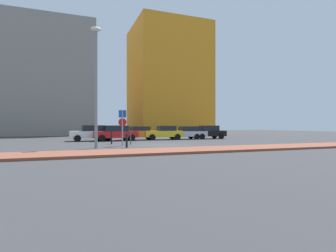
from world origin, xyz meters
The scene contains 15 objects.
ground_plane centered at (0.00, 0.00, 0.00)m, with size 120.00×120.00×0.00m, color #38383A.
sidewalk_brick centered at (0.00, -5.71, 0.07)m, with size 40.00×3.03×0.14m, color brown.
parked_car_white centered at (-4.97, 7.56, 0.81)m, with size 4.40×2.04×1.57m.
parked_car_red centered at (-2.78, 7.01, 0.81)m, with size 4.51×2.27×1.55m.
parked_car_orange centered at (-0.19, 7.68, 0.77)m, with size 4.05×2.15×1.46m.
parked_car_yellow centered at (2.53, 7.31, 0.77)m, with size 4.25×2.15×1.51m.
parked_car_silver centered at (5.41, 7.35, 0.75)m, with size 4.49×2.07×1.46m.
parked_car_black centered at (7.89, 7.33, 0.78)m, with size 4.62×2.10×1.55m.
parking_sign_post centered at (-3.43, -0.19, 1.71)m, with size 0.59×0.19×2.72m.
parking_meter centered at (-2.53, 1.05, 0.91)m, with size 0.18×0.14×1.41m.
street_lamp centered at (-5.49, -1.61, 4.74)m, with size 0.70×0.36×8.20m.
traffic_bollard_near centered at (-3.88, 2.23, 0.53)m, with size 0.12×0.12×1.06m, color black.
traffic_bollard_mid centered at (-3.45, -1.84, 0.50)m, with size 0.15×0.15×1.00m, color black.
building_colorful_midrise centered at (12.21, 31.85, 11.02)m, with size 14.38×14.34×22.04m, color orange.
building_under_construction centered at (-11.01, 30.57, 9.26)m, with size 15.71×15.46×18.52m, color gray.
Camera 1 is at (-7.22, -20.03, 1.52)m, focal length 28.33 mm.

